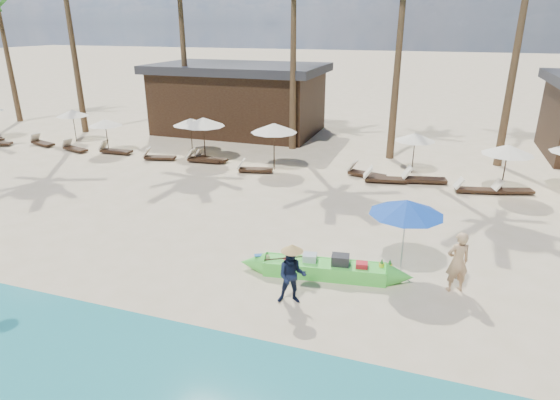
% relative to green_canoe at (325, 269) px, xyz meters
% --- Properties ---
extents(ground, '(240.00, 240.00, 0.00)m').
position_rel_green_canoe_xyz_m(ground, '(-1.80, -0.77, -0.23)').
color(ground, beige).
rests_on(ground, ground).
extents(green_canoe, '(5.45, 1.18, 0.69)m').
position_rel_green_canoe_xyz_m(green_canoe, '(0.00, 0.00, 0.00)').
color(green_canoe, '#50E846').
rests_on(green_canoe, ground).
extents(tourist, '(0.73, 0.63, 1.70)m').
position_rel_green_canoe_xyz_m(tourist, '(3.46, 0.37, 0.62)').
color(tourist, tan).
rests_on(tourist, ground).
extents(vendor_green, '(0.87, 0.75, 1.52)m').
position_rel_green_canoe_xyz_m(vendor_green, '(-0.48, -1.56, 0.52)').
color(vendor_green, '#141D38').
rests_on(vendor_green, ground).
extents(blue_umbrella, '(2.05, 2.05, 2.21)m').
position_rel_green_canoe_xyz_m(blue_umbrella, '(2.01, 0.94, 1.76)').
color(blue_umbrella, '#99999E').
rests_on(blue_umbrella, ground).
extents(resort_parasol_1, '(1.86, 1.86, 1.92)m').
position_rel_green_canoe_xyz_m(resort_parasol_1, '(-18.02, 10.87, 1.50)').
color(resort_parasol_1, '#332315').
rests_on(resort_parasol_1, ground).
extents(lounger_1_right, '(1.83, 0.99, 0.59)m').
position_rel_green_canoe_xyz_m(lounger_1_right, '(-19.28, 9.44, -0.04)').
color(lounger_1_right, '#332315').
rests_on(lounger_1_right, ground).
extents(resort_parasol_2, '(1.80, 1.80, 1.85)m').
position_rel_green_canoe_xyz_m(resort_parasol_2, '(-14.52, 9.35, 1.44)').
color(resort_parasol_2, '#332315').
rests_on(resort_parasol_2, ground).
extents(lounger_2_left, '(1.77, 0.94, 0.57)m').
position_rel_green_canoe_xyz_m(lounger_2_left, '(-16.56, 8.98, -0.04)').
color(lounger_2_left, '#332315').
rests_on(lounger_2_left, ground).
extents(resort_parasol_3, '(1.89, 1.89, 1.95)m').
position_rel_green_canoe_xyz_m(resort_parasol_3, '(-10.00, 10.62, 1.52)').
color(resort_parasol_3, '#332315').
rests_on(resort_parasol_3, ground).
extents(lounger_3_left, '(1.86, 0.64, 0.62)m').
position_rel_green_canoe_xyz_m(lounger_3_left, '(-14.07, 9.24, -0.03)').
color(lounger_3_left, '#332315').
rests_on(lounger_3_left, ground).
extents(lounger_3_right, '(1.76, 0.89, 0.57)m').
position_rel_green_canoe_xyz_m(lounger_3_right, '(-11.11, 8.93, -0.04)').
color(lounger_3_right, '#332315').
rests_on(lounger_3_right, ground).
extents(resort_parasol_4, '(2.19, 2.19, 2.26)m').
position_rel_green_canoe_xyz_m(resort_parasol_4, '(-8.69, 9.60, 1.80)').
color(resort_parasol_4, '#332315').
rests_on(resort_parasol_4, ground).
extents(lounger_4_left, '(1.87, 0.71, 0.62)m').
position_rel_green_canoe_xyz_m(lounger_4_left, '(-8.67, 9.25, -0.03)').
color(lounger_4_left, '#332315').
rests_on(lounger_4_left, ground).
extents(lounger_4_right, '(1.81, 0.75, 0.60)m').
position_rel_green_canoe_xyz_m(lounger_4_right, '(-8.41, 9.54, -0.03)').
color(lounger_4_right, '#332315').
rests_on(lounger_4_right, ground).
extents(resort_parasol_5, '(2.22, 2.22, 2.29)m').
position_rel_green_canoe_xyz_m(resort_parasol_5, '(-4.77, 9.27, 1.83)').
color(resort_parasol_5, '#332315').
rests_on(resort_parasol_5, ground).
extents(lounger_5_left, '(1.76, 0.89, 0.57)m').
position_rel_green_canoe_xyz_m(lounger_5_left, '(-5.57, 8.49, -0.04)').
color(lounger_5_left, '#332315').
rests_on(lounger_5_left, ground).
extents(resort_parasol_6, '(1.88, 1.88, 1.94)m').
position_rel_green_canoe_xyz_m(resort_parasol_6, '(1.64, 10.88, 1.51)').
color(resort_parasol_6, '#332315').
rests_on(resort_parasol_6, ground).
extents(lounger_6_left, '(1.88, 0.97, 0.61)m').
position_rel_green_canoe_xyz_m(lounger_6_left, '(-0.41, 9.51, -0.03)').
color(lounger_6_left, '#332315').
rests_on(lounger_6_left, ground).
extents(lounger_6_right, '(1.96, 0.91, 0.64)m').
position_rel_green_canoe_xyz_m(lounger_6_right, '(0.49, 8.95, -0.02)').
color(lounger_6_right, '#332315').
rests_on(lounger_6_right, ground).
extents(resort_parasol_7, '(2.04, 2.04, 2.10)m').
position_rel_green_canoe_xyz_m(resort_parasol_7, '(5.39, 9.07, 1.66)').
color(resort_parasol_7, '#332315').
rests_on(resort_parasol_7, ground).
extents(lounger_7_left, '(2.03, 1.00, 0.66)m').
position_rel_green_canoe_xyz_m(lounger_7_left, '(2.16, 9.43, -0.01)').
color(lounger_7_left, '#332315').
rests_on(lounger_7_left, ground).
extents(lounger_7_right, '(1.74, 0.85, 0.57)m').
position_rel_green_canoe_xyz_m(lounger_7_right, '(4.25, 8.76, -0.04)').
color(lounger_7_right, '#332315').
rests_on(lounger_7_right, ground).
extents(lounger_8_left, '(1.75, 1.01, 0.57)m').
position_rel_green_canoe_xyz_m(lounger_8_left, '(5.77, 9.14, -0.04)').
color(lounger_8_left, '#332315').
rests_on(lounger_8_left, ground).
extents(pavilion_west, '(10.80, 6.60, 4.30)m').
position_rel_green_canoe_xyz_m(pavilion_west, '(-9.80, 16.73, 1.96)').
color(pavilion_west, '#332315').
rests_on(pavilion_west, ground).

